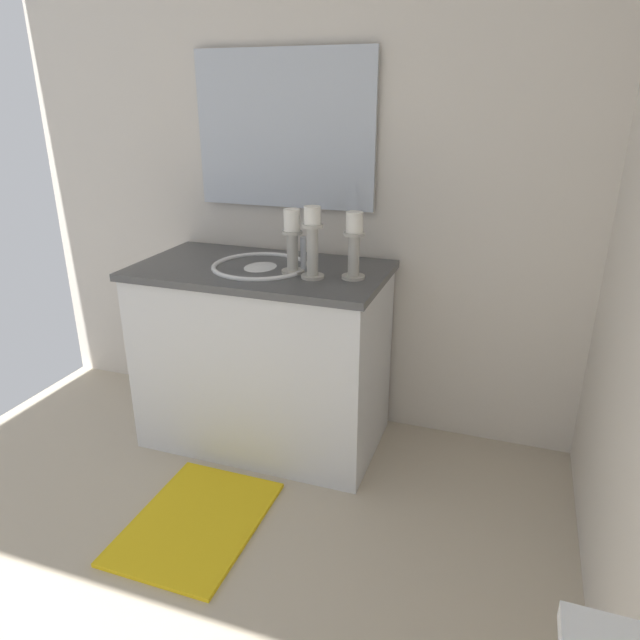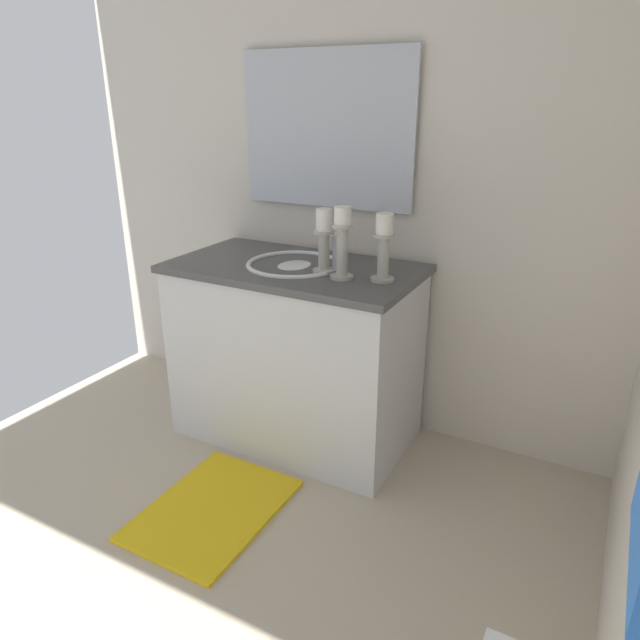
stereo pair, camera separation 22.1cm
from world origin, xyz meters
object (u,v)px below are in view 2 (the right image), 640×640
(sink_basin, at_px, (295,274))
(candle_holder_mid, at_px, (324,239))
(mirror, at_px, (326,130))
(candle_holder_short, at_px, (342,241))
(vanity_cabinet, at_px, (296,353))
(candle_holder_tall, at_px, (384,246))
(bath_mat, at_px, (213,509))

(sink_basin, relative_size, candle_holder_mid, 1.59)
(mirror, distance_m, candle_holder_short, 0.57)
(vanity_cabinet, xyz_separation_m, mirror, (-0.28, 0.00, 0.92))
(vanity_cabinet, relative_size, candle_holder_tall, 4.09)
(candle_holder_tall, bearing_deg, candle_holder_short, -73.00)
(candle_holder_short, bearing_deg, mirror, -143.99)
(candle_holder_mid, bearing_deg, bath_mat, -14.77)
(candle_holder_mid, relative_size, bath_mat, 0.42)
(candle_holder_tall, bearing_deg, sink_basin, -93.51)
(vanity_cabinet, height_order, sink_basin, sink_basin)
(bath_mat, bearing_deg, candle_holder_short, 155.33)
(mirror, xyz_separation_m, candle_holder_short, (0.35, 0.25, -0.38))
(mirror, xyz_separation_m, bath_mat, (0.91, 0.00, -1.32))
(sink_basin, xyz_separation_m, mirror, (-0.28, -0.00, 0.56))
(sink_basin, height_order, mirror, mirror)
(sink_basin, distance_m, bath_mat, 0.98)
(vanity_cabinet, bearing_deg, mirror, 179.99)
(candle_holder_mid, distance_m, bath_mat, 1.11)
(mirror, bearing_deg, candle_holder_tall, 52.98)
(mirror, height_order, candle_holder_mid, mirror)
(vanity_cabinet, distance_m, sink_basin, 0.36)
(vanity_cabinet, xyz_separation_m, sink_basin, (0.00, 0.00, 0.36))
(vanity_cabinet, relative_size, candle_holder_short, 3.80)
(sink_basin, bearing_deg, bath_mat, -0.09)
(candle_holder_short, height_order, bath_mat, candle_holder_short)
(mirror, distance_m, candle_holder_mid, 0.52)
(sink_basin, height_order, candle_holder_short, candle_holder_short)
(sink_basin, bearing_deg, candle_holder_mid, 78.55)
(candle_holder_short, relative_size, candle_holder_mid, 1.09)
(candle_holder_tall, height_order, candle_holder_mid, candle_holder_tall)
(vanity_cabinet, height_order, candle_holder_short, candle_holder_short)
(mirror, bearing_deg, candle_holder_short, 36.01)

